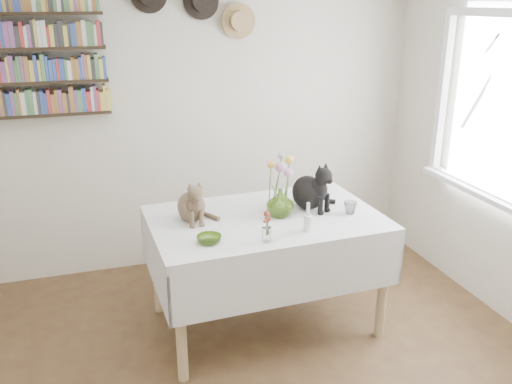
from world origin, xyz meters
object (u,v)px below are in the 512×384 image
object	(u,v)px
flower_vase	(280,203)
bookshelf_unit	(35,54)
black_cat	(308,184)
tabby_cat	(191,199)
dining_table	(265,244)

from	to	relation	value
flower_vase	bookshelf_unit	distance (m)	2.09
bookshelf_unit	black_cat	bearing A→B (deg)	-30.89
tabby_cat	bookshelf_unit	distance (m)	1.62
black_cat	bookshelf_unit	size ratio (longest dim) A/B	0.35
black_cat	flower_vase	world-z (taller)	black_cat
black_cat	flower_vase	bearing A→B (deg)	171.42
dining_table	bookshelf_unit	xyz separation A→B (m)	(-1.40, 1.11, 1.22)
dining_table	bookshelf_unit	size ratio (longest dim) A/B	1.58
dining_table	black_cat	size ratio (longest dim) A/B	4.47
dining_table	black_cat	world-z (taller)	black_cat
dining_table	flower_vase	world-z (taller)	flower_vase
dining_table	bookshelf_unit	world-z (taller)	bookshelf_unit
tabby_cat	flower_vase	bearing A→B (deg)	-15.24
bookshelf_unit	dining_table	bearing A→B (deg)	-38.41
tabby_cat	black_cat	distance (m)	0.82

